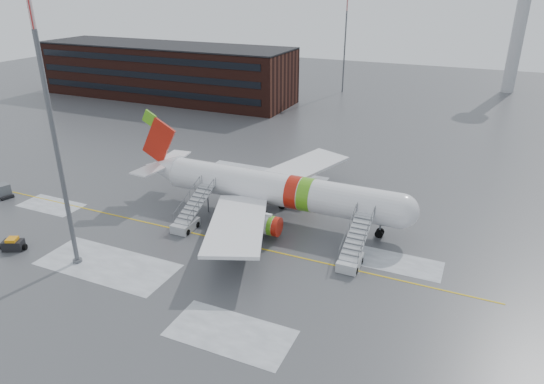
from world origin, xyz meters
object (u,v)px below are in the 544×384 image
at_px(airstair_aft, 189,218).
at_px(pushback_tug, 230,235).
at_px(light_mast_near, 52,122).
at_px(baggage_tractor, 13,245).
at_px(airstair_fwd, 352,254).
at_px(uld_container, 3,191).
at_px(airliner, 272,189).

relative_size(airstair_aft, pushback_tug, 2.37).
relative_size(pushback_tug, light_mast_near, 0.12).
bearing_deg(light_mast_near, pushback_tug, 39.46).
bearing_deg(baggage_tractor, airstair_fwd, 19.74).
xyz_separation_m(pushback_tug, uld_container, (-32.41, -1.67, 0.07)).
xyz_separation_m(airliner, airstair_aft, (-7.35, -6.54, -2.35)).
distance_m(airliner, airstair_aft, 10.12).
distance_m(airstair_aft, baggage_tractor, 18.24).
bearing_deg(pushback_tug, airliner, 79.36).
distance_m(pushback_tug, light_mast_near, 20.64).
relative_size(airstair_aft, uld_container, 3.05).
relative_size(airliner, baggage_tractor, 12.64).
bearing_deg(airliner, airstair_fwd, -29.28).
height_order(airliner, pushback_tug, airliner).
distance_m(airstair_aft, pushback_tug, 6.03).
xyz_separation_m(airstair_aft, baggage_tractor, (-13.89, -11.81, -0.49)).
relative_size(airstair_fwd, light_mast_near, 0.28).
height_order(baggage_tractor, light_mast_near, light_mast_near).
bearing_deg(uld_container, airstair_fwd, 3.45).
relative_size(airstair_fwd, baggage_tractor, 2.78).
xyz_separation_m(airliner, light_mast_near, (-13.41, -17.47, 10.95)).
relative_size(pushback_tug, uld_container, 1.29).
height_order(airstair_aft, pushback_tug, airstair_aft).
bearing_deg(pushback_tug, airstair_fwd, 4.68).
bearing_deg(baggage_tractor, uld_container, 144.26).
xyz_separation_m(uld_container, baggage_tractor, (12.59, -9.06, -0.25)).
bearing_deg(light_mast_near, airstair_fwd, 23.57).
xyz_separation_m(airstair_fwd, light_mast_near, (-25.07, -10.94, 13.30)).
relative_size(uld_container, baggage_tractor, 0.91).
xyz_separation_m(pushback_tug, baggage_tractor, (-19.82, -10.73, -0.18)).
bearing_deg(uld_container, airliner, 15.34).
height_order(uld_container, light_mast_near, light_mast_near).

